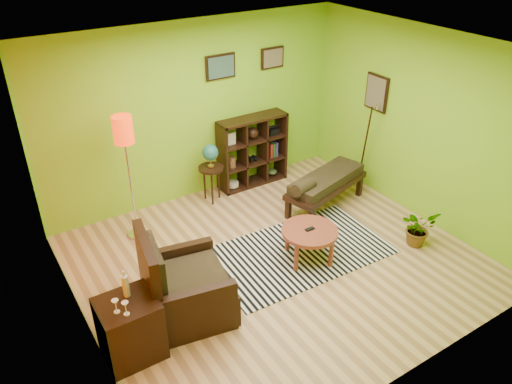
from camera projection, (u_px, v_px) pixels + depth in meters
ground at (277, 261)px, 6.74m from camera, size 5.00×5.00×0.00m
room_shell at (273, 140)px, 5.81m from camera, size 5.04×4.54×2.82m
zebra_rug at (298, 252)px, 6.91m from camera, size 2.51×1.53×0.01m
coffee_table at (310, 234)px, 6.60m from camera, size 0.75×0.75×0.48m
armchair at (183, 290)px, 5.70m from camera, size 1.09×1.09×1.14m
side_cabinet at (130, 328)px, 5.18m from camera, size 0.60×0.54×1.02m
floor_lamp at (124, 141)px, 6.53m from camera, size 0.28×0.28×1.84m
globe_table at (211, 159)px, 7.76m from camera, size 0.40×0.40×0.98m
cube_shelf at (253, 151)px, 8.35m from camera, size 1.20×0.35×1.20m
bench at (325, 183)px, 7.72m from camera, size 1.59×0.91×0.70m
potted_plant at (417, 231)px, 6.98m from camera, size 0.51×0.56×0.42m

